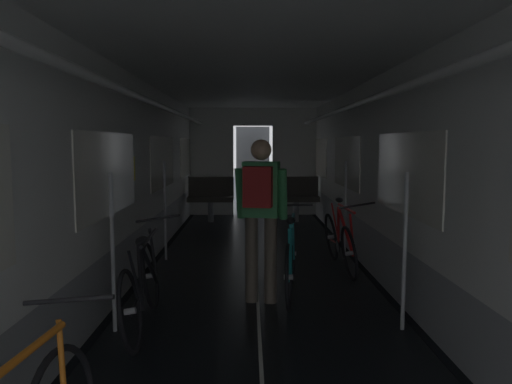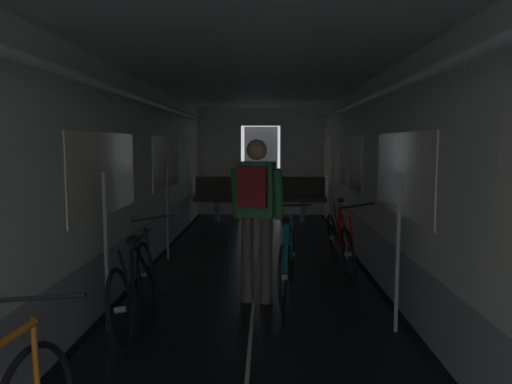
{
  "view_description": "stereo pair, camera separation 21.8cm",
  "coord_description": "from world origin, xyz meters",
  "px_view_note": "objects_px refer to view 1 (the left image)",
  "views": [
    {
      "loc": [
        -0.09,
        -1.99,
        1.64
      ],
      "look_at": [
        0.0,
        4.13,
        1.02
      ],
      "focal_mm": 33.63,
      "sensor_mm": 36.0,
      "label": 1
    },
    {
      "loc": [
        0.13,
        -1.99,
        1.64
      ],
      "look_at": [
        0.0,
        4.13,
        1.02
      ],
      "focal_mm": 33.63,
      "sensor_mm": 36.0,
      "label": 2
    }
  ],
  "objects_px": {
    "bicycle_black": "(142,286)",
    "bicycle_red": "(340,241)",
    "bench_seat_far_left": "(211,195)",
    "bicycle_teal_in_aisle": "(291,260)",
    "bench_seat_far_right": "(296,195)",
    "person_cyclist_aisle": "(261,206)"
  },
  "relations": [
    {
      "from": "bicycle_black",
      "to": "bicycle_teal_in_aisle",
      "type": "height_order",
      "value": "bicycle_black"
    },
    {
      "from": "bicycle_red",
      "to": "person_cyclist_aisle",
      "type": "distance_m",
      "value": 1.81
    },
    {
      "from": "bench_seat_far_right",
      "to": "person_cyclist_aisle",
      "type": "relative_size",
      "value": 0.58
    },
    {
      "from": "bicycle_red",
      "to": "bicycle_teal_in_aisle",
      "type": "bearing_deg",
      "value": -124.99
    },
    {
      "from": "bicycle_red",
      "to": "person_cyclist_aisle",
      "type": "height_order",
      "value": "person_cyclist_aisle"
    },
    {
      "from": "bench_seat_far_left",
      "to": "person_cyclist_aisle",
      "type": "xyz_separation_m",
      "value": [
        0.93,
        -5.23,
        0.45
      ]
    },
    {
      "from": "bicycle_black",
      "to": "person_cyclist_aisle",
      "type": "bearing_deg",
      "value": 31.83
    },
    {
      "from": "bench_seat_far_left",
      "to": "bicycle_red",
      "type": "xyz_separation_m",
      "value": [
        2.0,
        -3.92,
        -0.19
      ]
    },
    {
      "from": "bench_seat_far_right",
      "to": "bicycle_teal_in_aisle",
      "type": "relative_size",
      "value": 0.58
    },
    {
      "from": "bicycle_black",
      "to": "bicycle_red",
      "type": "bearing_deg",
      "value": 42.77
    },
    {
      "from": "bench_seat_far_right",
      "to": "bicycle_teal_in_aisle",
      "type": "xyz_separation_m",
      "value": [
        -0.53,
        -4.97,
        -0.18
      ]
    },
    {
      "from": "person_cyclist_aisle",
      "to": "bench_seat_far_left",
      "type": "bearing_deg",
      "value": 100.1
    },
    {
      "from": "bench_seat_far_right",
      "to": "person_cyclist_aisle",
      "type": "xyz_separation_m",
      "value": [
        -0.87,
        -5.23,
        0.45
      ]
    },
    {
      "from": "bench_seat_far_right",
      "to": "bicycle_red",
      "type": "bearing_deg",
      "value": -87.08
    },
    {
      "from": "bench_seat_far_right",
      "to": "bicycle_red",
      "type": "distance_m",
      "value": 3.93
    },
    {
      "from": "bicycle_black",
      "to": "bench_seat_far_right",
      "type": "bearing_deg",
      "value": 71.81
    },
    {
      "from": "bench_seat_far_left",
      "to": "person_cyclist_aisle",
      "type": "distance_m",
      "value": 5.34
    },
    {
      "from": "bicycle_black",
      "to": "person_cyclist_aisle",
      "type": "height_order",
      "value": "person_cyclist_aisle"
    },
    {
      "from": "bicycle_red",
      "to": "bicycle_black",
      "type": "bearing_deg",
      "value": -137.23
    },
    {
      "from": "bicycle_red",
      "to": "bench_seat_far_left",
      "type": "bearing_deg",
      "value": 117.02
    },
    {
      "from": "bench_seat_far_right",
      "to": "bicycle_black",
      "type": "distance_m",
      "value": 6.21
    },
    {
      "from": "bicycle_teal_in_aisle",
      "to": "bench_seat_far_right",
      "type": "bearing_deg",
      "value": 83.87
    }
  ]
}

